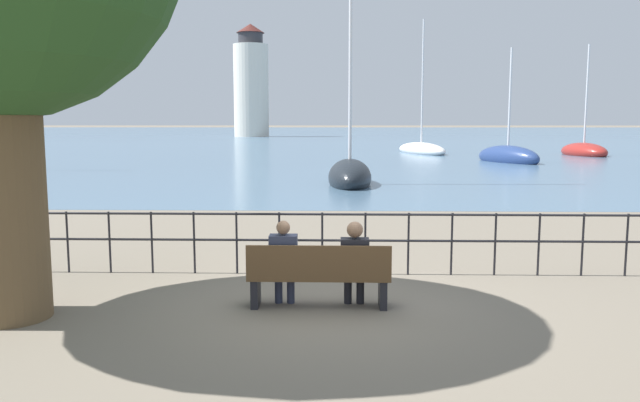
# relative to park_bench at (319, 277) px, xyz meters

# --- Properties ---
(ground_plane) EXTENTS (1000.00, 1000.00, 0.00)m
(ground_plane) POSITION_rel_park_bench_xyz_m (0.00, 0.06, -0.44)
(ground_plane) COLOR #706656
(harbor_water) EXTENTS (600.00, 300.00, 0.01)m
(harbor_water) POSITION_rel_park_bench_xyz_m (0.00, 159.46, -0.43)
(harbor_water) COLOR slate
(harbor_water) RESTS_ON ground_plane
(park_bench) EXTENTS (1.96, 0.45, 0.90)m
(park_bench) POSITION_rel_park_bench_xyz_m (0.00, 0.00, 0.00)
(park_bench) COLOR brown
(park_bench) RESTS_ON ground_plane
(seated_person_left) EXTENTS (0.38, 0.35, 1.21)m
(seated_person_left) POSITION_rel_park_bench_xyz_m (-0.49, 0.08, 0.22)
(seated_person_left) COLOR #2D3347
(seated_person_left) RESTS_ON ground_plane
(seated_person_right) EXTENTS (0.39, 0.35, 1.20)m
(seated_person_right) POSITION_rel_park_bench_xyz_m (0.49, 0.08, 0.23)
(seated_person_right) COLOR black
(seated_person_right) RESTS_ON ground_plane
(promenade_railing) EXTENTS (11.57, 0.04, 1.05)m
(promenade_railing) POSITION_rel_park_bench_xyz_m (-0.00, 1.93, 0.25)
(promenade_railing) COLOR black
(promenade_railing) RESTS_ON ground_plane
(sailboat_1) EXTENTS (3.83, 5.87, 7.66)m
(sailboat_1) POSITION_rel_park_bench_xyz_m (11.18, 31.90, -0.10)
(sailboat_1) COLOR navy
(sailboat_1) RESTS_ON ground_plane
(sailboat_2) EXTENTS (3.06, 5.72, 8.82)m
(sailboat_2) POSITION_rel_park_bench_xyz_m (19.26, 40.30, -0.12)
(sailboat_2) COLOR maroon
(sailboat_2) RESTS_ON ground_plane
(sailboat_3) EXTENTS (1.78, 5.04, 12.78)m
(sailboat_3) POSITION_rel_park_bench_xyz_m (0.77, 17.22, -0.03)
(sailboat_3) COLOR black
(sailboat_3) RESTS_ON ground_plane
(sailboat_4) EXTENTS (4.31, 8.38, 11.20)m
(sailboat_4) POSITION_rel_park_bench_xyz_m (7.20, 43.46, -0.13)
(sailboat_4) COLOR white
(sailboat_4) RESTS_ON ground_plane
(harbor_lighthouse) EXTENTS (6.14, 6.14, 19.63)m
(harbor_lighthouse) POSITION_rel_park_bench_xyz_m (-14.99, 102.97, 8.69)
(harbor_lighthouse) COLOR silver
(harbor_lighthouse) RESTS_ON ground_plane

